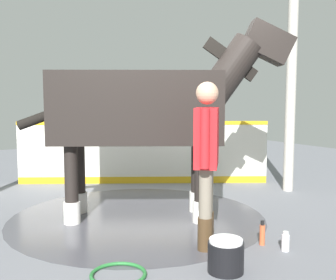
{
  "coord_description": "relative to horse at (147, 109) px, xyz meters",
  "views": [
    {
      "loc": [
        4.46,
        -2.39,
        1.5
      ],
      "look_at": [
        0.61,
        -0.1,
        1.03
      ],
      "focal_mm": 43.31,
      "sensor_mm": 36.0,
      "label": 1
    }
  ],
  "objects": [
    {
      "name": "horse",
      "position": [
        0.0,
        0.0,
        0.0
      ],
      "size": [
        1.93,
        3.06,
        2.45
      ],
      "rotation": [
        0.0,
        0.0,
        1.06
      ],
      "color": "black",
      "rests_on": "ground"
    },
    {
      "name": "wash_bucket",
      "position": [
        1.79,
        -0.18,
        -1.22
      ],
      "size": [
        0.31,
        0.31,
        0.29
      ],
      "color": "black",
      "rests_on": "ground"
    },
    {
      "name": "hose_coil",
      "position": [
        1.4,
        -1.01,
        -1.34
      ],
      "size": [
        0.48,
        0.48,
        0.03
      ],
      "primitive_type": "torus",
      "color": "#267233",
      "rests_on": "ground"
    },
    {
      "name": "bottle_shampoo",
      "position": [
        1.71,
        0.63,
        -1.27
      ],
      "size": [
        0.08,
        0.08,
        0.2
      ],
      "color": "white",
      "rests_on": "ground"
    },
    {
      "name": "roof_post_near",
      "position": [
        -0.13,
        2.66,
        0.22
      ],
      "size": [
        0.16,
        0.16,
        3.16
      ],
      "primitive_type": "cylinder",
      "color": "#B7B2A8",
      "rests_on": "ground"
    },
    {
      "name": "ground_plane",
      "position": [
        -0.04,
        0.07,
        -1.37
      ],
      "size": [
        16.0,
        16.0,
        0.02
      ],
      "primitive_type": "cube",
      "color": "slate"
    },
    {
      "name": "handler",
      "position": [
        1.2,
        0.04,
        -0.41
      ],
      "size": [
        0.54,
        0.48,
        1.66
      ],
      "rotation": [
        0.0,
        0.0,
        4.02
      ],
      "color": "#47331E",
      "rests_on": "ground"
    },
    {
      "name": "bottle_spray",
      "position": [
        1.47,
        0.55,
        -1.24
      ],
      "size": [
        0.06,
        0.06,
        0.25
      ],
      "color": "#CC5933",
      "rests_on": "ground"
    },
    {
      "name": "wet_patch",
      "position": [
        -0.06,
        -0.11,
        -1.36
      ],
      "size": [
        3.19,
        3.19,
        0.0
      ],
      "primitive_type": "cylinder",
      "color": "#4C4C54",
      "rests_on": "ground"
    },
    {
      "name": "barrier_wall",
      "position": [
        -1.86,
        0.9,
        -0.85
      ],
      "size": [
        2.21,
        3.85,
        1.1
      ],
      "color": "silver",
      "rests_on": "ground"
    }
  ]
}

